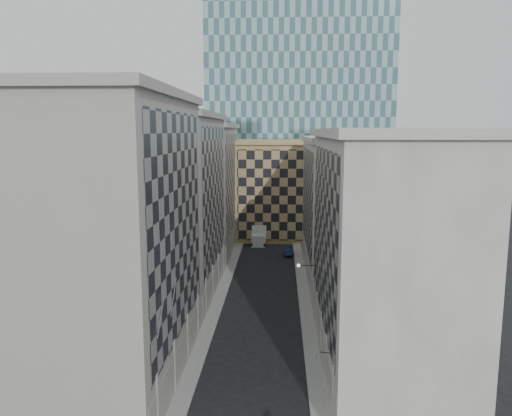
% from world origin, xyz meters
% --- Properties ---
extents(sidewalk_west, '(1.50, 100.00, 0.15)m').
position_xyz_m(sidewalk_west, '(-5.25, 30.00, 0.07)').
color(sidewalk_west, gray).
rests_on(sidewalk_west, ground).
extents(sidewalk_east, '(1.50, 100.00, 0.15)m').
position_xyz_m(sidewalk_east, '(5.25, 30.00, 0.07)').
color(sidewalk_east, gray).
rests_on(sidewalk_east, ground).
extents(bldg_left_a, '(10.80, 22.80, 23.70)m').
position_xyz_m(bldg_left_a, '(-10.88, 11.00, 11.82)').
color(bldg_left_a, '#9E998E').
rests_on(bldg_left_a, ground).
extents(bldg_left_b, '(10.80, 22.80, 22.70)m').
position_xyz_m(bldg_left_b, '(-10.88, 33.00, 11.32)').
color(bldg_left_b, '#9C9A91').
rests_on(bldg_left_b, ground).
extents(bldg_left_c, '(10.80, 22.80, 21.70)m').
position_xyz_m(bldg_left_c, '(-10.88, 55.00, 10.83)').
color(bldg_left_c, '#9E998E').
rests_on(bldg_left_c, ground).
extents(bldg_right_a, '(10.80, 26.80, 20.70)m').
position_xyz_m(bldg_right_a, '(10.88, 15.00, 10.32)').
color(bldg_right_a, '#A8A39A').
rests_on(bldg_right_a, ground).
extents(bldg_right_b, '(10.80, 28.80, 19.70)m').
position_xyz_m(bldg_right_b, '(10.89, 42.00, 9.85)').
color(bldg_right_b, '#A8A39A').
rests_on(bldg_right_b, ground).
extents(tan_block, '(16.80, 14.80, 18.80)m').
position_xyz_m(tan_block, '(2.00, 67.90, 9.44)').
color(tan_block, '#9C8552').
rests_on(tan_block, ground).
extents(church_tower, '(7.20, 7.20, 51.50)m').
position_xyz_m(church_tower, '(0.00, 82.00, 26.95)').
color(church_tower, '#2C2622').
rests_on(church_tower, ground).
extents(flagpoles_left, '(0.10, 6.33, 2.33)m').
position_xyz_m(flagpoles_left, '(-5.90, 6.00, 8.00)').
color(flagpoles_left, gray).
rests_on(flagpoles_left, ground).
extents(bracket_lamp, '(1.98, 0.36, 0.36)m').
position_xyz_m(bracket_lamp, '(4.38, 24.00, 6.20)').
color(bracket_lamp, black).
rests_on(bracket_lamp, ground).
extents(box_truck, '(2.78, 6.49, 3.52)m').
position_xyz_m(box_truck, '(-1.62, 61.50, 1.53)').
color(box_truck, silver).
rests_on(box_truck, ground).
extents(dark_car, '(1.33, 3.79, 1.25)m').
position_xyz_m(dark_car, '(3.50, 52.85, 0.62)').
color(dark_car, '#111A3E').
rests_on(dark_car, ground).
extents(shop_sign, '(1.17, 0.66, 0.74)m').
position_xyz_m(shop_sign, '(4.97, 7.10, 3.84)').
color(shop_sign, black).
rests_on(shop_sign, ground).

